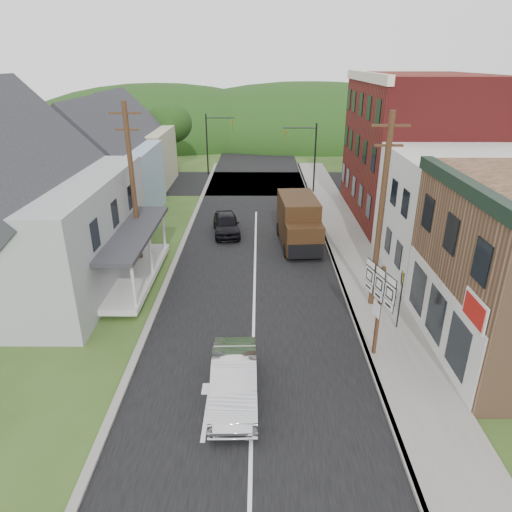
{
  "coord_description": "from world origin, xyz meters",
  "views": [
    {
      "loc": [
        0.23,
        -15.69,
        10.9
      ],
      "look_at": [
        0.09,
        4.38,
        2.2
      ],
      "focal_mm": 32.0,
      "sensor_mm": 36.0,
      "label": 1
    }
  ],
  "objects_px": {
    "silver_sedan": "(234,381)",
    "dark_sedan": "(226,224)",
    "delivery_van": "(299,222)",
    "warning_sign": "(401,291)",
    "route_sign_cluster": "(379,299)"
  },
  "relations": [
    {
      "from": "silver_sedan",
      "to": "warning_sign",
      "type": "xyz_separation_m",
      "value": [
        6.83,
        4.4,
        1.18
      ]
    },
    {
      "from": "dark_sedan",
      "to": "route_sign_cluster",
      "type": "xyz_separation_m",
      "value": [
        6.73,
        -13.81,
        1.89
      ]
    },
    {
      "from": "dark_sedan",
      "to": "delivery_van",
      "type": "distance_m",
      "value": 5.18
    },
    {
      "from": "warning_sign",
      "to": "route_sign_cluster",
      "type": "bearing_deg",
      "value": -115.06
    },
    {
      "from": "silver_sedan",
      "to": "delivery_van",
      "type": "height_order",
      "value": "delivery_van"
    },
    {
      "from": "delivery_van",
      "to": "warning_sign",
      "type": "height_order",
      "value": "delivery_van"
    },
    {
      "from": "silver_sedan",
      "to": "route_sign_cluster",
      "type": "height_order",
      "value": "route_sign_cluster"
    },
    {
      "from": "delivery_van",
      "to": "route_sign_cluster",
      "type": "height_order",
      "value": "route_sign_cluster"
    },
    {
      "from": "delivery_van",
      "to": "route_sign_cluster",
      "type": "xyz_separation_m",
      "value": [
        2.04,
        -11.79,
        1.07
      ]
    },
    {
      "from": "delivery_van",
      "to": "dark_sedan",
      "type": "bearing_deg",
      "value": 152.33
    },
    {
      "from": "route_sign_cluster",
      "to": "delivery_van",
      "type": "bearing_deg",
      "value": 84.69
    },
    {
      "from": "dark_sedan",
      "to": "route_sign_cluster",
      "type": "relative_size",
      "value": 1.1
    },
    {
      "from": "silver_sedan",
      "to": "delivery_van",
      "type": "xyz_separation_m",
      "value": [
        3.33,
        14.25,
        0.8
      ]
    },
    {
      "from": "silver_sedan",
      "to": "dark_sedan",
      "type": "relative_size",
      "value": 1.07
    },
    {
      "from": "silver_sedan",
      "to": "warning_sign",
      "type": "distance_m",
      "value": 8.21
    }
  ]
}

